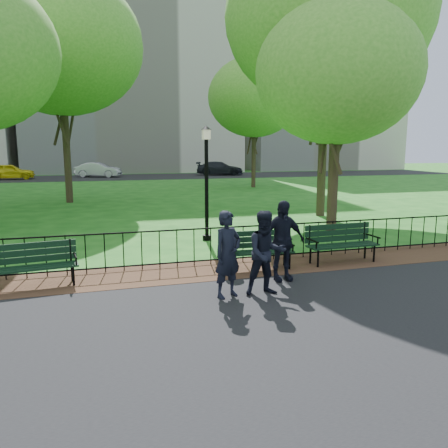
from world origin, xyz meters
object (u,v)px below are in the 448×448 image
object	(u,v)px
tree_mid_e	(328,18)
person_mid	(266,253)
park_bench_right_a	(341,239)
taxi	(10,172)
park_bench_main	(245,245)
tree_far_e	(254,97)
tree_near_e	(338,74)
person_right	(282,241)
lamppost	(207,179)
tree_far_c	(60,44)
sedan_silver	(98,170)
sedan_dark	(220,168)
person_left	(228,254)
park_bench_left_a	(32,260)

from	to	relation	value
tree_mid_e	person_mid	size ratio (longest dim) A/B	6.90
park_bench_right_a	person_mid	bearing A→B (deg)	-148.61
tree_mid_e	taxi	bearing A→B (deg)	121.13
park_bench_main	tree_far_e	world-z (taller)	tree_far_e
tree_near_e	person_right	bearing A→B (deg)	-129.73
tree_mid_e	tree_far_e	world-z (taller)	tree_mid_e
tree_far_e	taxi	xyz separation A→B (m)	(-17.84, 13.20, -5.44)
lamppost	person_right	world-z (taller)	lamppost
park_bench_right_a	tree_far_c	size ratio (longest dim) A/B	0.16
sedan_silver	sedan_dark	distance (m)	11.90
tree_mid_e	sedan_silver	world-z (taller)	tree_mid_e
park_bench_right_a	sedan_silver	xyz separation A→B (m)	(-5.23, 34.13, 0.13)
taxi	sedan_silver	world-z (taller)	same
tree_mid_e	sedan_dark	bearing A→B (deg)	82.70
lamppost	tree_mid_e	xyz separation A→B (m)	(5.63, 3.37, 5.75)
park_bench_main	person_left	distance (m)	1.82
sedan_silver	park_bench_main	bearing A→B (deg)	-154.99
park_bench_right_a	sedan_silver	bearing A→B (deg)	96.89
park_bench_left_a	person_mid	xyz separation A→B (m)	(4.23, -1.73, 0.26)
tree_far_e	park_bench_right_a	bearing A→B (deg)	-104.43
person_mid	sedan_dark	xyz separation A→B (m)	(9.28, 35.68, -0.11)
person_right	sedan_silver	distance (m)	35.23
lamppost	sedan_silver	world-z (taller)	lamppost
tree_mid_e	sedan_silver	xyz separation A→B (m)	(-8.41, 27.34, -6.87)
park_bench_right_a	tree_far_e	xyz separation A→B (m)	(5.12, 19.91, 5.57)
tree_far_c	tree_mid_e	bearing A→B (deg)	-36.88
park_bench_main	tree_far_c	distance (m)	16.59
park_bench_right_a	tree_far_e	world-z (taller)	tree_far_e
park_bench_right_a	person_right	world-z (taller)	person_right
tree_far_c	taxi	distance (m)	20.86
park_bench_main	lamppost	distance (m)	3.68
park_bench_main	tree_far_e	distance (m)	22.06
tree_far_c	person_right	distance (m)	17.40
tree_far_e	person_right	xyz separation A→B (m)	(-7.08, -20.86, -5.30)
tree_far_e	person_right	world-z (taller)	tree_far_e
taxi	sedan_dark	xyz separation A→B (m)	(19.39, 0.87, -0.01)
sedan_dark	person_left	bearing A→B (deg)	-176.74
sedan_silver	sedan_dark	bearing A→B (deg)	-70.35
person_right	sedan_silver	bearing A→B (deg)	95.19
park_bench_main	sedan_silver	bearing A→B (deg)	97.83
park_bench_right_a	sedan_dark	distance (m)	34.63
park_bench_main	park_bench_right_a	world-z (taller)	park_bench_right_a
person_right	taxi	xyz separation A→B (m)	(-10.76, 34.06, -0.14)
tree_near_e	park_bench_main	bearing A→B (deg)	-139.31
person_mid	sedan_silver	world-z (taller)	person_mid
tree_near_e	person_left	size ratio (longest dim) A/B	4.52
tree_far_e	park_bench_left_a	bearing A→B (deg)	-121.02
sedan_silver	tree_far_c	bearing A→B (deg)	-164.34
tree_far_c	sedan_dark	bearing A→B (deg)	55.47
person_right	sedan_dark	bearing A→B (deg)	75.99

